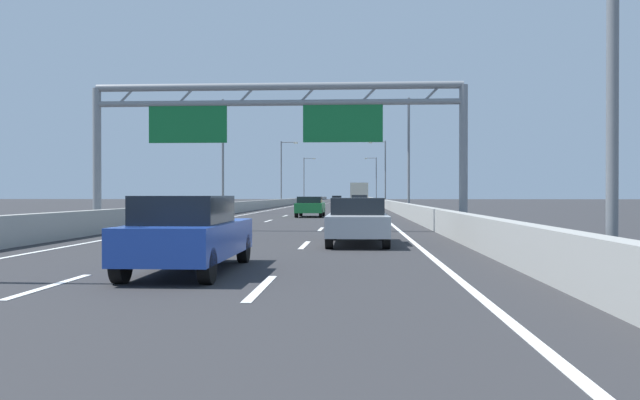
{
  "coord_description": "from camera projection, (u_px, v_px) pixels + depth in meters",
  "views": [
    {
      "loc": [
        3.37,
        2.0,
        1.55
      ],
      "look_at": [
        -0.03,
        62.43,
        1.06
      ],
      "focal_mm": 35.77,
      "sensor_mm": 36.0,
      "label": 1
    }
  ],
  "objects": [
    {
      "name": "lane_dash_right_7",
      "position": [
        340.0,
        210.0,
        64.5
      ],
      "size": [
        0.16,
        3.0,
        0.01
      ],
      "primitive_type": "cube",
      "color": "white",
      "rests_on": "ground_plane"
    },
    {
      "name": "lane_dash_left_5",
      "position": [
        285.0,
        216.0,
        46.73
      ],
      "size": [
        0.16,
        3.0,
        0.01
      ],
      "primitive_type": "cube",
      "color": "white",
      "rests_on": "ground_plane"
    },
    {
      "name": "lane_dash_left_8",
      "position": [
        311.0,
        208.0,
        73.69
      ],
      "size": [
        0.16,
        3.0,
        0.01
      ],
      "primitive_type": "cube",
      "color": "white",
      "rests_on": "ground_plane"
    },
    {
      "name": "lane_dash_left_2",
      "position": [
        189.0,
        245.0,
        19.78
      ],
      "size": [
        0.16,
        3.0,
        0.01
      ],
      "primitive_type": "cube",
      "color": "white",
      "rests_on": "ground_plane"
    },
    {
      "name": "lane_dash_left_9",
      "position": [
        316.0,
        207.0,
        82.67
      ],
      "size": [
        0.16,
        3.0,
        0.01
      ],
      "primitive_type": "cube",
      "color": "white",
      "rests_on": "ground_plane"
    },
    {
      "name": "lane_dash_right_15",
      "position": [
        348.0,
        202.0,
        136.38
      ],
      "size": [
        0.16,
        3.0,
        0.01
      ],
      "primitive_type": "cube",
      "color": "white",
      "rests_on": "ground_plane"
    },
    {
      "name": "streetlamp_left_mid",
      "position": [
        226.0,
        149.0,
        53.01
      ],
      "size": [
        2.58,
        0.28,
        9.5
      ],
      "color": "slate",
      "rests_on": "ground_plane"
    },
    {
      "name": "lane_dash_right_17",
      "position": [
        349.0,
        201.0,
        154.36
      ],
      "size": [
        0.16,
        3.0,
        0.01
      ],
      "primitive_type": "cube",
      "color": "white",
      "rests_on": "ground_plane"
    },
    {
      "name": "lane_dash_right_12",
      "position": [
        347.0,
        204.0,
        109.43
      ],
      "size": [
        0.16,
        3.0,
        0.01
      ],
      "primitive_type": "cube",
      "color": "white",
      "rests_on": "ground_plane"
    },
    {
      "name": "lane_dash_left_17",
      "position": [
        335.0,
        201.0,
        154.56
      ],
      "size": [
        0.16,
        3.0,
        0.01
      ],
      "primitive_type": "cube",
      "color": "white",
      "rests_on": "ground_plane"
    },
    {
      "name": "lane_dash_left_14",
      "position": [
        330.0,
        202.0,
        127.6
      ],
      "size": [
        0.16,
        3.0,
        0.01
      ],
      "primitive_type": "cube",
      "color": "white",
      "rests_on": "ground_plane"
    },
    {
      "name": "edge_line_right",
      "position": [
        370.0,
        206.0,
        85.77
      ],
      "size": [
        0.16,
        176.0,
        0.01
      ],
      "primitive_type": "cube",
      "color": "white",
      "rests_on": "ground_plane"
    },
    {
      "name": "lane_dash_left_3",
      "position": [
        241.0,
        229.0,
        28.76
      ],
      "size": [
        0.16,
        3.0,
        0.01
      ],
      "primitive_type": "cube",
      "color": "white",
      "rests_on": "ground_plane"
    },
    {
      "name": "barrier_left",
      "position": [
        295.0,
        201.0,
        108.42
      ],
      "size": [
        0.45,
        220.0,
        0.95
      ],
      "color": "#9E9E99",
      "rests_on": "ground_plane"
    },
    {
      "name": "green_car",
      "position": [
        310.0,
        206.0,
        44.64
      ],
      "size": [
        1.87,
        4.57,
        1.43
      ],
      "color": "#1E7A38",
      "rests_on": "ground_plane"
    },
    {
      "name": "edge_line_left",
      "position": [
        292.0,
        206.0,
        86.36
      ],
      "size": [
        0.16,
        176.0,
        0.01
      ],
      "primitive_type": "cube",
      "color": "white",
      "rests_on": "ground_plane"
    },
    {
      "name": "ground_plane",
      "position": [
        334.0,
        205.0,
        98.05
      ],
      "size": [
        260.0,
        260.0,
        0.0
      ],
      "primitive_type": "plane",
      "color": "#2D2D30"
    },
    {
      "name": "silver_car",
      "position": [
        357.0,
        220.0,
        20.05
      ],
      "size": [
        1.85,
        4.67,
        1.45
      ],
      "color": "#A8ADB2",
      "rests_on": "ground_plane"
    },
    {
      "name": "lane_dash_right_8",
      "position": [
        342.0,
        208.0,
        73.49
      ],
      "size": [
        0.16,
        3.0,
        0.01
      ],
      "primitive_type": "cube",
      "color": "white",
      "rests_on": "ground_plane"
    },
    {
      "name": "lane_dash_right_11",
      "position": [
        346.0,
        205.0,
        100.44
      ],
      "size": [
        0.16,
        3.0,
        0.01
      ],
      "primitive_type": "cube",
      "color": "white",
      "rests_on": "ground_plane"
    },
    {
      "name": "lane_dash_right_16",
      "position": [
        349.0,
        202.0,
        145.37
      ],
      "size": [
        0.16,
        3.0,
        0.01
      ],
      "primitive_type": "cube",
      "color": "white",
      "rests_on": "ground_plane"
    },
    {
      "name": "streetlamp_left_distant",
      "position": [
        305.0,
        177.0,
        135.86
      ],
      "size": [
        2.58,
        0.28,
        9.5
      ],
      "color": "slate",
      "rests_on": "ground_plane"
    },
    {
      "name": "lane_dash_right_5",
      "position": [
        334.0,
        216.0,
        46.53
      ],
      "size": [
        0.16,
        3.0,
        0.01
      ],
      "primitive_type": "cube",
      "color": "white",
      "rests_on": "ground_plane"
    },
    {
      "name": "lane_dash_left_7",
      "position": [
        305.0,
        210.0,
        64.7
      ],
      "size": [
        0.16,
        3.0,
        0.01
      ],
      "primitive_type": "cube",
      "color": "white",
      "rests_on": "ground_plane"
    },
    {
      "name": "lane_dash_left_13",
      "position": [
        328.0,
        203.0,
        118.62
      ],
      "size": [
        0.16,
        3.0,
        0.01
      ],
      "primitive_type": "cube",
      "color": "white",
      "rests_on": "ground_plane"
    },
    {
      "name": "box_truck",
      "position": [
        359.0,
        193.0,
        91.86
      ],
      "size": [
        2.49,
        8.4,
        3.24
      ],
      "color": "silver",
      "rests_on": "ground_plane"
    },
    {
      "name": "sign_gantry",
      "position": [
        274.0,
        119.0,
        27.31
      ],
      "size": [
        16.18,
        0.36,
        6.36
      ],
      "color": "gray",
      "rests_on": "ground_plane"
    },
    {
      "name": "lane_dash_left_16",
      "position": [
        333.0,
        202.0,
        145.57
      ],
      "size": [
        0.16,
        3.0,
        0.01
      ],
      "primitive_type": "cube",
      "color": "white",
      "rests_on": "ground_plane"
    },
    {
      "name": "lane_dash_left_1",
      "position": [
        51.0,
        286.0,
        10.79
      ],
      "size": [
        0.16,
        3.0,
        0.01
      ],
      "primitive_type": "cube",
      "color": "white",
      "rests_on": "ground_plane"
    },
    {
      "name": "streetlamp_right_far",
      "position": [
        384.0,
        169.0,
        93.59
      ],
      "size": [
        2.58,
        0.28,
        9.5
      ],
      "color": "slate",
      "rests_on": "ground_plane"
    },
    {
      "name": "streetlamp_left_far",
      "position": [
        283.0,
        169.0,
        94.43
      ],
      "size": [
        2.58,
        0.28,
        9.5
      ],
      "color": "slate",
      "rests_on": "ground_plane"
    },
    {
      "name": "lane_dash_right_2",
      "position": [
        305.0,
        245.0,
        19.57
      ],
      "size": [
        0.16,
        3.0,
        0.01
      ],
      "primitive_type": "cube",
      "color": "white",
      "rests_on": "ground_plane"
    },
    {
      "name": "streetlamp_right_mid",
      "position": [
        406.0,
        148.0,
        52.17
      ],
      "size": [
        2.58,
        0.28,
        9.5
      ],
      "color": "slate",
      "rests_on": "ground_plane"
    },
    {
      "name": "lane_dash_left_12",
      "position": [
        326.0,
        204.0,
        109.63
      ],
      "size": [
        0.16,
        3.0,
        0.01
      ],
      "primitive_type": "cube",
      "color": "white",
      "rests_on": "ground_plane"
    },
    {
      "name": "lane_dash_left_10",
      "position": [
        320.0,
        206.0,
        91.66
      ],
      "size": [
        0.16,
        3.0,
        0.01
      ],
      "primitive_type": "cube",
      "color": "white",
      "rests_on": "ground_plane"
    },
    {
      "name": "lane_dash_left_4",
      "position": [
        269.0,
        221.0,
        37.75
      ],
      "size": [
        0.16,
        3.0,
        0.01
      ],
      "primitive_type": "cube",
      "color": "white",
      "rests_on": "ground_plane"
    },
    {
      "name": "red_car",
      "position": [
        356.0,
        199.0,
        136.44
      ],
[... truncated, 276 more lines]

